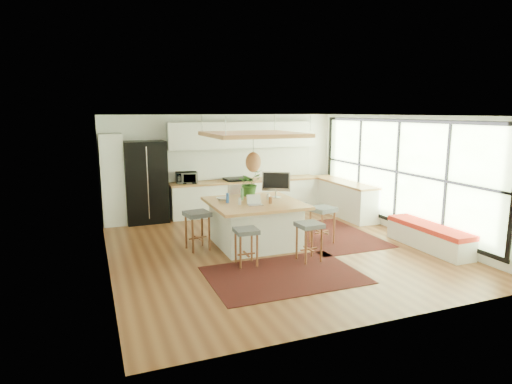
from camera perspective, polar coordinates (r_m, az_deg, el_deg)
name	(u,v)px	position (r m, az deg, el deg)	size (l,w,h in m)	color
floor	(274,247)	(9.05, 2.35, -7.33)	(7.00, 7.00, 0.00)	brown
ceiling	(275,116)	(8.61, 2.49, 10.04)	(7.00, 7.00, 0.00)	white
wall_back	(223,164)	(11.98, -4.32, 3.69)	(6.50, 6.50, 0.00)	white
wall_front	(384,225)	(5.76, 16.54, -4.22)	(6.50, 6.50, 0.00)	white
wall_left	(104,194)	(8.01, -19.40, -0.30)	(7.00, 7.00, 0.00)	white
wall_right	(404,175)	(10.45, 18.98, 2.14)	(7.00, 7.00, 0.00)	white
window_wall	(403,173)	(10.42, 18.87, 2.40)	(0.10, 6.20, 2.60)	black
pantry	(112,180)	(11.20, -18.41, 1.53)	(0.55, 0.60, 2.25)	white
back_counter_base	(246,197)	(12.00, -1.30, -0.67)	(4.20, 0.60, 0.88)	white
back_counter_top	(246,181)	(11.92, -1.31, 1.50)	(4.24, 0.64, 0.05)	#AF703E
backsplash	(242,163)	(12.13, -1.80, 3.80)	(4.20, 0.02, 0.80)	white
upper_cabinets	(244,135)	(11.92, -1.57, 7.54)	(4.20, 0.34, 0.70)	white
range	(238,196)	(11.90, -2.43, -0.48)	(0.76, 0.62, 1.00)	#A5A5AA
right_counter_base	(343,199)	(12.00, 11.41, -0.88)	(0.60, 2.50, 0.88)	white
right_counter_top	(344,182)	(11.92, 11.49, 1.29)	(0.64, 2.54, 0.05)	#AF703E
window_bench	(429,237)	(9.60, 21.82, -5.48)	(0.52, 2.00, 0.50)	white
ceiling_panel	(253,148)	(8.90, -0.37, 5.87)	(1.86, 1.86, 0.80)	#AF703E
rug_near	(284,275)	(7.60, 3.71, -10.85)	(2.60, 1.80, 0.01)	black
rug_right	(330,235)	(10.03, 9.67, -5.64)	(1.80, 2.60, 0.01)	black
fridge	(145,186)	(11.29, -14.38, 0.79)	(1.02, 0.80, 2.06)	black
island	(255,223)	(9.11, -0.18, -4.14)	(1.85, 1.85, 0.93)	#AF703E
stool_near_left	(246,247)	(7.93, -1.30, -7.23)	(0.41, 0.41, 0.69)	#51555A
stool_near_right	(309,243)	(8.22, 7.01, -6.66)	(0.44, 0.44, 0.74)	#51555A
stool_right_front	(322,227)	(9.34, 8.71, -4.60)	(0.47, 0.47, 0.79)	#51555A
stool_right_back	(293,218)	(10.06, 4.95, -3.42)	(0.43, 0.43, 0.73)	#51555A
stool_left_side	(198,233)	(8.90, -7.71, -5.32)	(0.47, 0.47, 0.79)	#51555A
laptop	(255,199)	(8.63, -0.09, -0.98)	(0.29, 0.31, 0.22)	#A5A5AA
monitor	(276,186)	(9.39, 2.65, 0.82)	(0.62, 0.22, 0.58)	#A5A5AA
microwave	(187,176)	(11.45, -9.14, 2.05)	(0.54, 0.30, 0.37)	#A5A5AA
island_plant	(250,186)	(9.57, -0.86, 0.82)	(0.53, 0.59, 0.46)	#1E4C19
island_bowl	(222,199)	(9.19, -4.50, -0.89)	(0.23, 0.23, 0.06)	white
island_bottle_0	(228,198)	(8.90, -3.72, -0.82)	(0.07, 0.07, 0.19)	blue
island_bottle_1	(239,200)	(8.71, -2.28, -1.05)	(0.07, 0.07, 0.19)	silver
island_bottle_2	(271,199)	(8.80, 2.04, -0.93)	(0.07, 0.07, 0.19)	brown
island_bottle_3	(269,196)	(9.16, 1.75, -0.47)	(0.07, 0.07, 0.19)	white
island_bottle_4	(242,196)	(9.15, -1.91, -0.49)	(0.07, 0.07, 0.19)	#52804D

